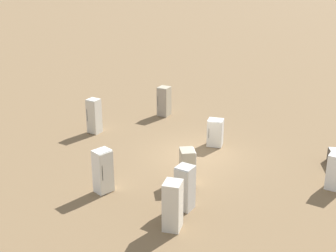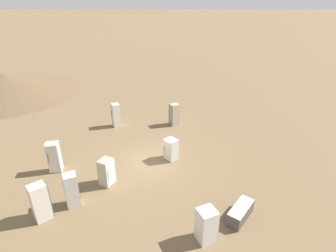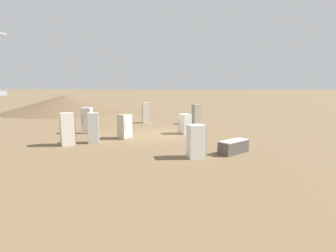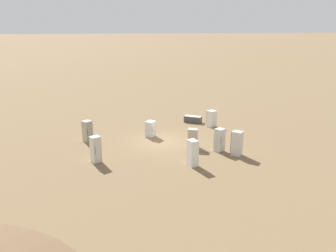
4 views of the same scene
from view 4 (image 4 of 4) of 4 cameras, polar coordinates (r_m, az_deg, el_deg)
ground_plane at (r=27.51m, az=-1.52°, el=-2.72°), size 1000.00×1000.00×0.00m
discarded_fridge_0 at (r=22.58m, az=4.33°, el=-4.70°), size 0.75×0.81×1.87m
discarded_fridge_1 at (r=28.08m, az=-13.84°, el=-0.89°), size 0.92×0.94×1.78m
discarded_fridge_2 at (r=23.61m, az=-12.45°, el=-4.02°), size 0.83×0.83×1.91m
discarded_fridge_3 at (r=25.99m, az=4.33°, el=-2.13°), size 0.92×0.85×1.55m
discarded_fridge_4 at (r=33.01m, az=4.36°, el=1.18°), size 1.81×1.49×0.66m
discarded_fridge_5 at (r=25.44m, az=8.97°, el=-2.43°), size 0.85×0.86×1.80m
discarded_fridge_6 at (r=31.78m, az=7.55°, el=1.31°), size 0.98×1.01×1.55m
discarded_fridge_7 at (r=28.52m, az=-3.05°, el=-0.53°), size 1.01×1.01×1.41m
discarded_fridge_8 at (r=24.87m, az=11.89°, el=-2.97°), size 0.96×0.96×1.86m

